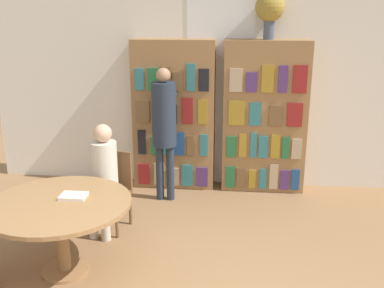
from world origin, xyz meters
TOP-DOWN VIEW (x-y plane):
  - wall_back at (0.00, 3.52)m, footprint 6.40×0.07m
  - bookshelf_left at (-0.61, 3.33)m, footprint 1.10×0.34m
  - bookshelf_right at (0.61, 3.33)m, footprint 1.10×0.34m
  - flower_vase at (0.61, 3.33)m, footprint 0.37×0.37m
  - reading_table at (-1.36, 1.04)m, footprint 1.32×1.32m
  - chair_left_side at (-1.15, 2.02)m, footprint 0.48×0.48m
  - seated_reader_left at (-1.18, 1.85)m, footprint 0.34×0.40m
  - librarian_standing at (-0.67, 2.82)m, footprint 0.31×0.58m
  - open_book_on_table at (-1.26, 1.15)m, footprint 0.24×0.18m

SIDE VIEW (x-z plane):
  - chair_left_side at x=-1.15m, z-range 0.05..0.93m
  - reading_table at x=-1.36m, z-range 0.26..0.99m
  - seated_reader_left at x=-1.18m, z-range 0.09..1.34m
  - open_book_on_table at x=-1.26m, z-range 0.73..0.76m
  - bookshelf_right at x=0.61m, z-range 0.00..2.03m
  - bookshelf_left at x=-0.61m, z-range 0.00..2.03m
  - librarian_standing at x=-0.67m, z-range 0.20..1.92m
  - wall_back at x=0.00m, z-range 0.01..3.01m
  - flower_vase at x=0.61m, z-range 2.12..2.70m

